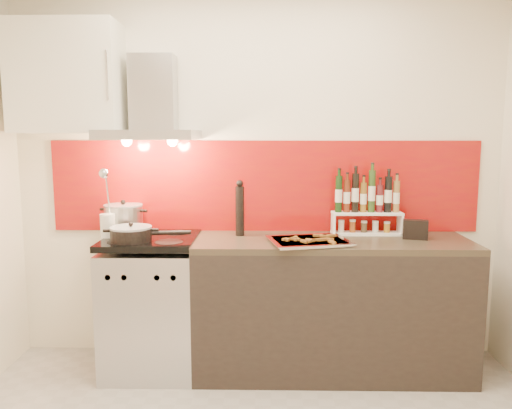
{
  "coord_description": "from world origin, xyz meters",
  "views": [
    {
      "loc": [
        0.06,
        -2.12,
        1.58
      ],
      "look_at": [
        0.0,
        0.95,
        1.15
      ],
      "focal_mm": 35.0,
      "sensor_mm": 36.0,
      "label": 1
    }
  ],
  "objects_px": {
    "range_stove": "(153,305)",
    "saute_pan": "(132,234)",
    "baking_tray": "(309,241)",
    "pepper_mill": "(240,209)",
    "stock_pot": "(124,218)",
    "counter": "(331,305)"
  },
  "relations": [
    {
      "from": "range_stove",
      "to": "saute_pan",
      "type": "distance_m",
      "value": 0.54
    },
    {
      "from": "range_stove",
      "to": "saute_pan",
      "type": "relative_size",
      "value": 1.79
    },
    {
      "from": "baking_tray",
      "to": "pepper_mill",
      "type": "bearing_deg",
      "value": 152.25
    },
    {
      "from": "range_stove",
      "to": "baking_tray",
      "type": "height_order",
      "value": "baking_tray"
    },
    {
      "from": "range_stove",
      "to": "stock_pot",
      "type": "distance_m",
      "value": 0.63
    },
    {
      "from": "counter",
      "to": "pepper_mill",
      "type": "xyz_separation_m",
      "value": [
        -0.61,
        0.11,
        0.63
      ]
    },
    {
      "from": "stock_pot",
      "to": "baking_tray",
      "type": "relative_size",
      "value": 0.48
    },
    {
      "from": "counter",
      "to": "pepper_mill",
      "type": "relative_size",
      "value": 4.75
    },
    {
      "from": "range_stove",
      "to": "stock_pot",
      "type": "height_order",
      "value": "stock_pot"
    },
    {
      "from": "stock_pot",
      "to": "pepper_mill",
      "type": "xyz_separation_m",
      "value": [
        0.81,
        -0.06,
        0.08
      ]
    },
    {
      "from": "range_stove",
      "to": "counter",
      "type": "xyz_separation_m",
      "value": [
        1.2,
        0.0,
        0.01
      ]
    },
    {
      "from": "saute_pan",
      "to": "baking_tray",
      "type": "distance_m",
      "value": 1.12
    },
    {
      "from": "saute_pan",
      "to": "pepper_mill",
      "type": "xyz_separation_m",
      "value": [
        0.67,
        0.24,
        0.13
      ]
    },
    {
      "from": "stock_pot",
      "to": "saute_pan",
      "type": "xyz_separation_m",
      "value": [
        0.14,
        -0.3,
        -0.05
      ]
    },
    {
      "from": "stock_pot",
      "to": "pepper_mill",
      "type": "bearing_deg",
      "value": -4.38
    },
    {
      "from": "stock_pot",
      "to": "baking_tray",
      "type": "distance_m",
      "value": 1.3
    },
    {
      "from": "counter",
      "to": "baking_tray",
      "type": "relative_size",
      "value": 3.24
    },
    {
      "from": "counter",
      "to": "range_stove",
      "type": "bearing_deg",
      "value": -179.77
    },
    {
      "from": "stock_pot",
      "to": "saute_pan",
      "type": "distance_m",
      "value": 0.33
    },
    {
      "from": "baking_tray",
      "to": "stock_pot",
      "type": "bearing_deg",
      "value": 166.7
    },
    {
      "from": "counter",
      "to": "stock_pot",
      "type": "distance_m",
      "value": 1.54
    },
    {
      "from": "counter",
      "to": "saute_pan",
      "type": "bearing_deg",
      "value": -174.42
    }
  ]
}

